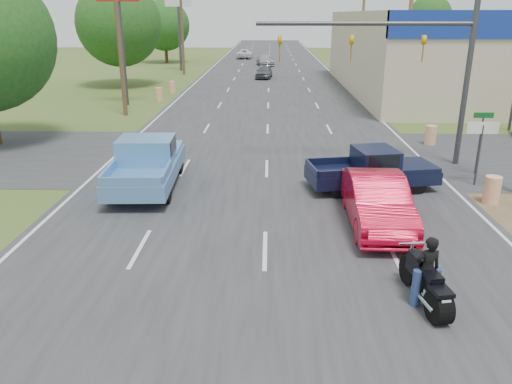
{
  "coord_description": "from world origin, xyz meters",
  "views": [
    {
      "loc": [
        0.09,
        -4.84,
        6.36
      ],
      "look_at": [
        -0.29,
        9.34,
        1.3
      ],
      "focal_mm": 35.0,
      "sensor_mm": 36.0,
      "label": 1
    }
  ],
  "objects_px": {
    "distant_car_grey": "(264,72)",
    "distant_car_white": "(245,54)",
    "rider": "(427,274)",
    "navy_pickup": "(375,169)",
    "distant_car_silver": "(265,60)",
    "motorcycle": "(427,286)",
    "red_convertible": "(377,202)",
    "blue_pickup": "(147,162)"
  },
  "relations": [
    {
      "from": "motorcycle",
      "to": "blue_pickup",
      "type": "xyz_separation_m",
      "value": [
        -8.33,
        8.38,
        0.43
      ]
    },
    {
      "from": "distant_car_grey",
      "to": "distant_car_silver",
      "type": "relative_size",
      "value": 0.82
    },
    {
      "from": "blue_pickup",
      "to": "distant_car_silver",
      "type": "xyz_separation_m",
      "value": [
        4.11,
        48.64,
        -0.29
      ]
    },
    {
      "from": "rider",
      "to": "navy_pickup",
      "type": "xyz_separation_m",
      "value": [
        0.43,
        8.16,
        -0.0
      ]
    },
    {
      "from": "red_convertible",
      "to": "distant_car_white",
      "type": "bearing_deg",
      "value": 97.31
    },
    {
      "from": "red_convertible",
      "to": "blue_pickup",
      "type": "distance_m",
      "value": 8.92
    },
    {
      "from": "blue_pickup",
      "to": "distant_car_white",
      "type": "bearing_deg",
      "value": 86.51
    },
    {
      "from": "distant_car_grey",
      "to": "distant_car_silver",
      "type": "distance_m",
      "value": 13.65
    },
    {
      "from": "distant_car_white",
      "to": "red_convertible",
      "type": "bearing_deg",
      "value": 98.78
    },
    {
      "from": "red_convertible",
      "to": "distant_car_grey",
      "type": "distance_m",
      "value": 38.9
    },
    {
      "from": "rider",
      "to": "distant_car_white",
      "type": "distance_m",
      "value": 68.67
    },
    {
      "from": "motorcycle",
      "to": "distant_car_grey",
      "type": "bearing_deg",
      "value": 86.61
    },
    {
      "from": "rider",
      "to": "distant_car_white",
      "type": "bearing_deg",
      "value": -92.74
    },
    {
      "from": "distant_car_silver",
      "to": "distant_car_grey",
      "type": "bearing_deg",
      "value": -98.87
    },
    {
      "from": "rider",
      "to": "distant_car_silver",
      "type": "height_order",
      "value": "rider"
    },
    {
      "from": "navy_pickup",
      "to": "distant_car_white",
      "type": "height_order",
      "value": "navy_pickup"
    },
    {
      "from": "rider",
      "to": "distant_car_silver",
      "type": "relative_size",
      "value": 0.34
    },
    {
      "from": "distant_car_white",
      "to": "distant_car_silver",
      "type": "bearing_deg",
      "value": 108.18
    },
    {
      "from": "rider",
      "to": "distant_car_grey",
      "type": "xyz_separation_m",
      "value": [
        -4.2,
        43.29,
        -0.15
      ]
    },
    {
      "from": "distant_car_silver",
      "to": "distant_car_white",
      "type": "bearing_deg",
      "value": 97.0
    },
    {
      "from": "rider",
      "to": "distant_car_white",
      "type": "height_order",
      "value": "rider"
    },
    {
      "from": "distant_car_silver",
      "to": "distant_car_white",
      "type": "relative_size",
      "value": 0.99
    },
    {
      "from": "red_convertible",
      "to": "distant_car_white",
      "type": "distance_m",
      "value": 64.07
    },
    {
      "from": "rider",
      "to": "distant_car_silver",
      "type": "distance_m",
      "value": 57.1
    },
    {
      "from": "rider",
      "to": "navy_pickup",
      "type": "height_order",
      "value": "rider"
    },
    {
      "from": "rider",
      "to": "navy_pickup",
      "type": "relative_size",
      "value": 0.32
    },
    {
      "from": "blue_pickup",
      "to": "distant_car_grey",
      "type": "height_order",
      "value": "blue_pickup"
    },
    {
      "from": "distant_car_white",
      "to": "rider",
      "type": "bearing_deg",
      "value": 98.52
    },
    {
      "from": "distant_car_silver",
      "to": "navy_pickup",
      "type": "bearing_deg",
      "value": -93.45
    },
    {
      "from": "red_convertible",
      "to": "motorcycle",
      "type": "xyz_separation_m",
      "value": [
        0.21,
        -4.67,
        -0.26
      ]
    },
    {
      "from": "blue_pickup",
      "to": "distant_car_silver",
      "type": "bearing_deg",
      "value": 82.53
    },
    {
      "from": "blue_pickup",
      "to": "navy_pickup",
      "type": "relative_size",
      "value": 1.17
    },
    {
      "from": "navy_pickup",
      "to": "rider",
      "type": "bearing_deg",
      "value": -13.32
    },
    {
      "from": "blue_pickup",
      "to": "distant_car_silver",
      "type": "relative_size",
      "value": 1.25
    },
    {
      "from": "motorcycle",
      "to": "distant_car_silver",
      "type": "bearing_deg",
      "value": 85.28
    },
    {
      "from": "distant_car_grey",
      "to": "navy_pickup",
      "type": "bearing_deg",
      "value": -77.39
    },
    {
      "from": "distant_car_grey",
      "to": "distant_car_white",
      "type": "bearing_deg",
      "value": 102.44
    },
    {
      "from": "blue_pickup",
      "to": "distant_car_white",
      "type": "xyz_separation_m",
      "value": [
        0.9,
        59.96,
        -0.31
      ]
    },
    {
      "from": "red_convertible",
      "to": "navy_pickup",
      "type": "height_order",
      "value": "red_convertible"
    },
    {
      "from": "red_convertible",
      "to": "rider",
      "type": "xyz_separation_m",
      "value": [
        0.2,
        -4.6,
        0.01
      ]
    },
    {
      "from": "red_convertible",
      "to": "rider",
      "type": "bearing_deg",
      "value": -86.63
    },
    {
      "from": "motorcycle",
      "to": "blue_pickup",
      "type": "relative_size",
      "value": 0.41
    }
  ]
}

